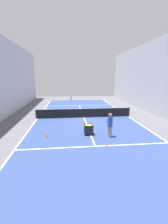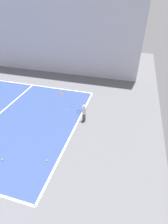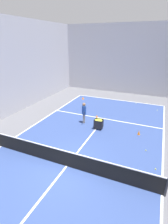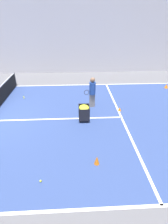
# 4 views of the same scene
# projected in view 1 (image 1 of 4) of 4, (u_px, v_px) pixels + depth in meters

# --- Properties ---
(ground_plane) EXTENTS (34.31, 34.31, 0.00)m
(ground_plane) POSITION_uv_depth(u_px,v_px,m) (84.00, 117.00, 15.37)
(ground_plane) COLOR #5B5B60
(court_playing_area) EXTENTS (9.37, 23.96, 0.00)m
(court_playing_area) POSITION_uv_depth(u_px,v_px,m) (84.00, 117.00, 15.37)
(court_playing_area) COLOR navy
(court_playing_area) RESTS_ON ground
(line_baseline_near) EXTENTS (9.37, 0.10, 0.00)m
(line_baseline_near) POSITION_uv_depth(u_px,v_px,m) (77.00, 100.00, 26.97)
(line_baseline_near) COLOR white
(line_baseline_near) RESTS_ON ground
(line_sideline_left) EXTENTS (0.10, 23.96, 0.00)m
(line_sideline_left) POSITION_uv_depth(u_px,v_px,m) (128.00, 116.00, 15.84)
(line_sideline_left) COLOR white
(line_sideline_left) RESTS_ON ground
(line_sideline_right) EXTENTS (0.10, 23.96, 0.00)m
(line_sideline_right) POSITION_uv_depth(u_px,v_px,m) (37.00, 119.00, 14.90)
(line_sideline_right) COLOR white
(line_sideline_right) RESTS_ON ground
(line_service_near) EXTENTS (9.37, 0.10, 0.00)m
(line_service_near) POSITION_uv_depth(u_px,v_px,m) (79.00, 105.00, 21.75)
(line_service_near) COLOR white
(line_service_near) RESTS_ON ground
(line_service_far) EXTENTS (9.37, 0.10, 0.00)m
(line_service_far) POSITION_uv_depth(u_px,v_px,m) (95.00, 146.00, 9.00)
(line_service_far) COLOR white
(line_service_far) RESTS_ON ground
(line_centre_service) EXTENTS (0.10, 13.18, 0.00)m
(line_centre_service) POSITION_uv_depth(u_px,v_px,m) (84.00, 117.00, 15.37)
(line_centre_service) COLOR white
(line_centre_service) RESTS_ON ground
(hall_enclosure_left) EXTENTS (0.15, 30.61, 8.04)m
(hall_enclosure_left) POSITION_uv_depth(u_px,v_px,m) (161.00, 77.00, 15.24)
(hall_enclosure_left) COLOR silver
(hall_enclosure_left) RESTS_ON ground
(tennis_net) EXTENTS (9.67, 0.10, 0.96)m
(tennis_net) POSITION_uv_depth(u_px,v_px,m) (84.00, 113.00, 15.26)
(tennis_net) COLOR #2D2D33
(tennis_net) RESTS_ON ground
(player_near_baseline) EXTENTS (0.27, 0.56, 1.17)m
(player_near_baseline) POSITION_uv_depth(u_px,v_px,m) (71.00, 96.00, 27.02)
(player_near_baseline) COLOR #4C4C56
(player_near_baseline) RESTS_ON ground
(coach_at_net) EXTENTS (0.42, 0.67, 1.69)m
(coach_at_net) POSITION_uv_depth(u_px,v_px,m) (110.00, 123.00, 10.24)
(coach_at_net) COLOR gray
(coach_at_net) RESTS_ON ground
(ball_cart) EXTENTS (0.62, 0.51, 0.77)m
(ball_cart) POSITION_uv_depth(u_px,v_px,m) (89.00, 127.00, 10.70)
(ball_cart) COLOR black
(ball_cart) RESTS_ON ground
(training_cone_0) EXTENTS (0.18, 0.18, 0.20)m
(training_cone_0) POSITION_uv_depth(u_px,v_px,m) (107.00, 145.00, 8.98)
(training_cone_0) COLOR orange
(training_cone_0) RESTS_ON ground
(training_cone_1) EXTENTS (0.24, 0.24, 0.21)m
(training_cone_1) POSITION_uv_depth(u_px,v_px,m) (53.00, 109.00, 18.65)
(training_cone_1) COLOR orange
(training_cone_1) RESTS_ON ground
(training_cone_2) EXTENTS (0.19, 0.19, 0.34)m
(training_cone_2) POSITION_uv_depth(u_px,v_px,m) (47.00, 135.00, 10.21)
(training_cone_2) COLOR orange
(training_cone_2) RESTS_ON ground
(training_cone_3) EXTENTS (0.24, 0.24, 0.22)m
(training_cone_3) POSITION_uv_depth(u_px,v_px,m) (54.00, 102.00, 24.22)
(training_cone_3) COLOR orange
(training_cone_3) RESTS_ON ground
(tennis_ball_0) EXTENTS (0.07, 0.07, 0.07)m
(tennis_ball_0) POSITION_uv_depth(u_px,v_px,m) (97.00, 102.00, 24.69)
(tennis_ball_0) COLOR yellow
(tennis_ball_0) RESTS_ON ground
(tennis_ball_2) EXTENTS (0.07, 0.07, 0.07)m
(tennis_ball_2) POSITION_uv_depth(u_px,v_px,m) (67.00, 101.00, 25.69)
(tennis_ball_2) COLOR yellow
(tennis_ball_2) RESTS_ON ground
(tennis_ball_4) EXTENTS (0.07, 0.07, 0.07)m
(tennis_ball_4) POSITION_uv_depth(u_px,v_px,m) (113.00, 119.00, 14.64)
(tennis_ball_4) COLOR yellow
(tennis_ball_4) RESTS_ON ground
(tennis_ball_5) EXTENTS (0.07, 0.07, 0.07)m
(tennis_ball_5) POSITION_uv_depth(u_px,v_px,m) (92.00, 100.00, 26.71)
(tennis_ball_5) COLOR yellow
(tennis_ball_5) RESTS_ON ground
(tennis_ball_6) EXTENTS (0.07, 0.07, 0.07)m
(tennis_ball_6) POSITION_uv_depth(u_px,v_px,m) (78.00, 105.00, 21.80)
(tennis_ball_6) COLOR yellow
(tennis_ball_6) RESTS_ON ground
(tennis_ball_7) EXTENTS (0.07, 0.07, 0.07)m
(tennis_ball_7) POSITION_uv_depth(u_px,v_px,m) (61.00, 103.00, 23.54)
(tennis_ball_7) COLOR yellow
(tennis_ball_7) RESTS_ON ground
(tennis_ball_8) EXTENTS (0.07, 0.07, 0.07)m
(tennis_ball_8) POSITION_uv_depth(u_px,v_px,m) (42.00, 129.00, 11.96)
(tennis_ball_8) COLOR yellow
(tennis_ball_8) RESTS_ON ground
(tennis_ball_9) EXTENTS (0.07, 0.07, 0.07)m
(tennis_ball_9) POSITION_uv_depth(u_px,v_px,m) (111.00, 119.00, 14.55)
(tennis_ball_9) COLOR yellow
(tennis_ball_9) RESTS_ON ground
(tennis_ball_10) EXTENTS (0.07, 0.07, 0.07)m
(tennis_ball_10) POSITION_uv_depth(u_px,v_px,m) (120.00, 112.00, 17.46)
(tennis_ball_10) COLOR yellow
(tennis_ball_10) RESTS_ON ground
(tennis_ball_12) EXTENTS (0.07, 0.07, 0.07)m
(tennis_ball_12) POSITION_uv_depth(u_px,v_px,m) (38.00, 123.00, 13.39)
(tennis_ball_12) COLOR yellow
(tennis_ball_12) RESTS_ON ground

